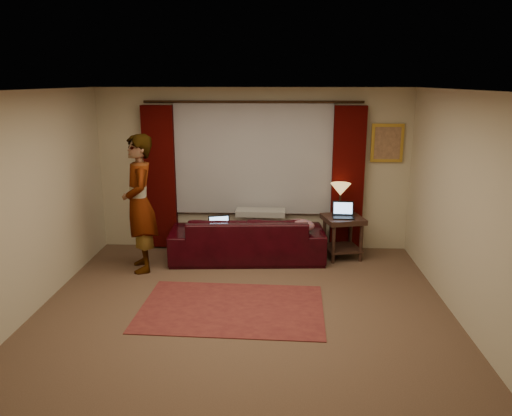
{
  "coord_description": "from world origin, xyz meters",
  "views": [
    {
      "loc": [
        0.4,
        -5.42,
        2.7
      ],
      "look_at": [
        0.1,
        1.2,
        1.0
      ],
      "focal_mm": 35.0,
      "sensor_mm": 36.0,
      "label": 1
    }
  ],
  "objects_px": {
    "laptop_table": "(344,210)",
    "person": "(140,204)",
    "laptop_sofa": "(221,226)",
    "end_table": "(342,237)",
    "tiffany_lamp": "(340,199)",
    "sofa": "(247,230)"
  },
  "relations": [
    {
      "from": "sofa",
      "to": "laptop_sofa",
      "type": "relative_size",
      "value": 6.61
    },
    {
      "from": "sofa",
      "to": "laptop_sofa",
      "type": "bearing_deg",
      "value": 23.39
    },
    {
      "from": "laptop_sofa",
      "to": "tiffany_lamp",
      "type": "relative_size",
      "value": 0.71
    },
    {
      "from": "laptop_sofa",
      "to": "person",
      "type": "bearing_deg",
      "value": 178.31
    },
    {
      "from": "tiffany_lamp",
      "to": "person",
      "type": "height_order",
      "value": "person"
    },
    {
      "from": "tiffany_lamp",
      "to": "laptop_table",
      "type": "bearing_deg",
      "value": -78.54
    },
    {
      "from": "sofa",
      "to": "person",
      "type": "height_order",
      "value": "person"
    },
    {
      "from": "laptop_sofa",
      "to": "end_table",
      "type": "xyz_separation_m",
      "value": [
        1.86,
        0.33,
        -0.26
      ]
    },
    {
      "from": "end_table",
      "to": "person",
      "type": "relative_size",
      "value": 0.33
    },
    {
      "from": "laptop_table",
      "to": "person",
      "type": "height_order",
      "value": "person"
    },
    {
      "from": "laptop_sofa",
      "to": "person",
      "type": "height_order",
      "value": "person"
    },
    {
      "from": "end_table",
      "to": "person",
      "type": "bearing_deg",
      "value": -168.04
    },
    {
      "from": "laptop_table",
      "to": "tiffany_lamp",
      "type": "bearing_deg",
      "value": 104.28
    },
    {
      "from": "end_table",
      "to": "person",
      "type": "height_order",
      "value": "person"
    },
    {
      "from": "end_table",
      "to": "tiffany_lamp",
      "type": "relative_size",
      "value": 1.32
    },
    {
      "from": "sofa",
      "to": "laptop_sofa",
      "type": "xyz_separation_m",
      "value": [
        -0.39,
        -0.2,
        0.12
      ]
    },
    {
      "from": "laptop_sofa",
      "to": "laptop_table",
      "type": "relative_size",
      "value": 1.01
    },
    {
      "from": "laptop_table",
      "to": "laptop_sofa",
      "type": "bearing_deg",
      "value": -168.99
    },
    {
      "from": "laptop_sofa",
      "to": "tiffany_lamp",
      "type": "height_order",
      "value": "tiffany_lamp"
    },
    {
      "from": "sofa",
      "to": "tiffany_lamp",
      "type": "distance_m",
      "value": 1.52
    },
    {
      "from": "laptop_sofa",
      "to": "end_table",
      "type": "bearing_deg",
      "value": -6.8
    },
    {
      "from": "sofa",
      "to": "tiffany_lamp",
      "type": "xyz_separation_m",
      "value": [
        1.43,
        0.25,
        0.44
      ]
    }
  ]
}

